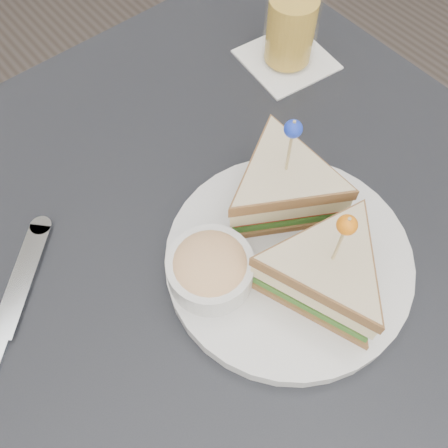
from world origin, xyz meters
TOP-DOWN VIEW (x-y plane):
  - ground_plane at (0.00, 0.00)m, footprint 3.50×3.50m
  - table at (0.00, 0.00)m, footprint 0.80×0.80m
  - plate_meal at (0.05, -0.04)m, footprint 0.34×0.34m
  - cutlery_knife at (-0.22, 0.08)m, footprint 0.19×0.18m
  - drink_set at (0.27, 0.18)m, footprint 0.13×0.13m

SIDE VIEW (x-z plane):
  - ground_plane at x=0.00m, z-range 0.00..0.00m
  - table at x=0.00m, z-range 0.30..1.05m
  - cutlery_knife at x=-0.22m, z-range 0.75..0.76m
  - plate_meal at x=0.05m, z-range 0.71..0.87m
  - drink_set at x=0.27m, z-range 0.74..0.89m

